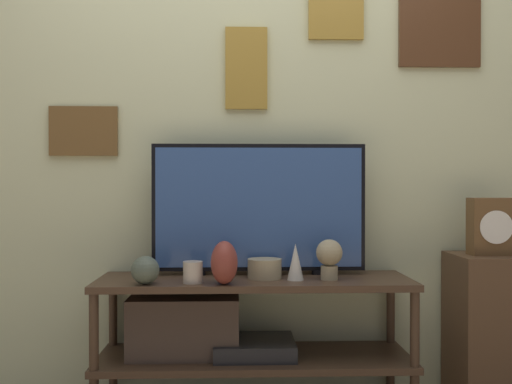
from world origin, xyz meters
TOP-DOWN VIEW (x-y plane):
  - wall_back at (0.00, 0.54)m, footprint 6.40×0.08m
  - media_console at (-0.12, 0.27)m, footprint 1.40×0.45m
  - television at (0.02, 0.36)m, footprint 0.99×0.05m
  - vase_slim_bronze at (0.18, 0.20)m, footprint 0.07×0.07m
  - vase_urn_stoneware at (-0.13, 0.10)m, footprint 0.11×0.15m
  - vase_round_glass at (-0.46, 0.11)m, footprint 0.12×0.12m
  - vase_wide_bowl at (0.05, 0.25)m, footprint 0.15×0.15m
  - candle_jar at (-0.27, 0.14)m, footprint 0.08×0.08m
  - decorative_bust at (0.33, 0.20)m, footprint 0.12×0.12m
  - side_table at (1.15, 0.32)m, footprint 0.45×0.34m
  - mantel_clock at (1.10, 0.30)m, footprint 0.20×0.11m

SIDE VIEW (x-z plane):
  - side_table at x=1.15m, z-range 0.00..0.68m
  - media_console at x=-0.12m, z-range 0.08..0.66m
  - vase_wide_bowl at x=0.05m, z-range 0.58..0.67m
  - candle_jar at x=-0.27m, z-range 0.58..0.68m
  - vase_round_glass at x=-0.46m, z-range 0.58..0.70m
  - vase_slim_bronze at x=0.18m, z-range 0.58..0.75m
  - vase_urn_stoneware at x=-0.13m, z-range 0.58..0.77m
  - decorative_bust at x=0.33m, z-range 0.60..0.78m
  - mantel_clock at x=1.10m, z-range 0.68..0.94m
  - television at x=0.02m, z-range 0.59..1.20m
  - wall_back at x=0.00m, z-range 0.01..2.71m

